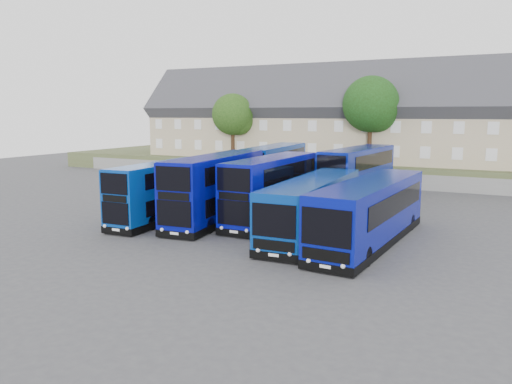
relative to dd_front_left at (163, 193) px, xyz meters
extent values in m
plane|color=#414145|center=(6.17, -1.40, -1.95)|extent=(120.00, 120.00, 0.00)
cube|color=slate|center=(6.17, 22.60, -1.20)|extent=(70.00, 0.40, 1.50)
cube|color=#4F542F|center=(6.17, 32.60, -0.95)|extent=(80.00, 20.00, 2.00)
cube|color=tan|center=(-17.83, 28.60, 3.05)|extent=(6.00, 8.00, 6.00)
cube|color=#323236|center=(-17.83, 28.60, 6.05)|extent=(6.00, 10.40, 10.40)
cube|color=brown|center=(-16.33, 28.60, 9.89)|extent=(0.60, 0.90, 1.40)
cube|color=tan|center=(-11.83, 28.60, 3.05)|extent=(6.00, 8.00, 6.00)
cube|color=#323236|center=(-11.83, 28.60, 6.05)|extent=(6.00, 10.40, 10.40)
cube|color=brown|center=(-10.33, 28.60, 9.89)|extent=(0.60, 0.90, 1.40)
cube|color=tan|center=(-5.83, 28.60, 3.05)|extent=(6.00, 8.00, 6.00)
cube|color=#323236|center=(-5.83, 28.60, 6.05)|extent=(6.00, 10.40, 10.40)
cube|color=brown|center=(-4.33, 28.60, 9.89)|extent=(0.60, 0.90, 1.40)
cube|color=tan|center=(0.17, 28.60, 3.05)|extent=(6.00, 8.00, 6.00)
cube|color=#323236|center=(0.17, 28.60, 6.05)|extent=(6.00, 10.40, 10.40)
cube|color=brown|center=(1.67, 28.60, 9.89)|extent=(0.60, 0.90, 1.40)
cube|color=tan|center=(6.17, 28.60, 3.05)|extent=(6.00, 8.00, 6.00)
cube|color=#323236|center=(6.17, 28.60, 6.05)|extent=(6.00, 10.40, 10.40)
cube|color=brown|center=(7.67, 28.60, 9.89)|extent=(0.60, 0.90, 1.40)
cube|color=tan|center=(12.17, 28.60, 3.05)|extent=(6.00, 8.00, 6.00)
cube|color=#323236|center=(12.17, 28.60, 6.05)|extent=(6.00, 10.40, 10.40)
cube|color=brown|center=(13.67, 28.60, 9.89)|extent=(0.60, 0.90, 1.40)
cube|color=tan|center=(18.17, 28.60, 3.05)|extent=(6.00, 8.00, 6.00)
cube|color=#323236|center=(18.17, 28.60, 6.05)|extent=(6.00, 10.40, 10.40)
cube|color=brown|center=(19.67, 28.60, 9.89)|extent=(0.60, 0.90, 1.40)
cube|color=#083C9E|center=(0.00, 0.03, 0.21)|extent=(2.74, 10.05, 3.63)
cube|color=black|center=(0.00, 0.03, -1.65)|extent=(2.78, 10.10, 0.45)
cube|color=black|center=(0.24, -4.98, -0.55)|extent=(1.96, 0.15, 1.36)
cube|color=black|center=(0.24, -4.98, 1.26)|extent=(1.96, 0.15, 1.27)
cylinder|color=black|center=(-0.84, -2.80, -1.45)|extent=(0.35, 1.01, 1.00)
cube|color=#070C8D|center=(3.41, 1.50, 0.47)|extent=(3.65, 11.46, 4.15)
cube|color=black|center=(3.41, 1.50, -1.65)|extent=(3.69, 11.50, 0.45)
cube|color=black|center=(3.97, -4.13, -0.37)|extent=(2.25, 0.28, 1.54)
cube|color=black|center=(3.97, -4.13, 1.68)|extent=(2.25, 0.28, 1.43)
cylinder|color=black|center=(2.63, -2.03, -1.45)|extent=(0.40, 1.02, 1.00)
cube|color=#080D9C|center=(6.80, 3.31, 0.41)|extent=(2.64, 10.97, 4.02)
cube|color=black|center=(6.80, 3.31, -1.65)|extent=(2.68, 11.01, 0.45)
cube|color=black|center=(6.87, -2.18, -0.41)|extent=(2.19, 0.09, 1.49)
cube|color=black|center=(6.87, -2.18, 1.58)|extent=(2.19, 0.09, 1.39)
cylinder|color=black|center=(5.75, 0.03, -1.45)|extent=(0.31, 1.00, 1.00)
cube|color=#083094|center=(2.41, 13.15, 0.45)|extent=(3.57, 11.35, 4.11)
cube|color=black|center=(2.41, 13.15, -1.65)|extent=(3.61, 11.39, 0.45)
cube|color=black|center=(2.93, 7.57, -0.38)|extent=(2.23, 0.27, 1.52)
cube|color=black|center=(2.93, 7.57, 1.65)|extent=(2.23, 0.27, 1.42)
cylinder|color=black|center=(1.61, 9.68, -1.45)|extent=(0.39, 1.02, 1.00)
cube|color=navy|center=(10.09, 13.04, 0.48)|extent=(3.44, 11.46, 4.17)
cube|color=black|center=(10.09, 13.04, -1.65)|extent=(3.49, 11.50, 0.45)
cube|color=black|center=(9.64, 7.38, -0.36)|extent=(2.26, 0.24, 1.54)
cube|color=black|center=(9.64, 7.38, 1.69)|extent=(2.26, 0.24, 1.44)
cylinder|color=black|center=(8.69, 9.69, -1.45)|extent=(0.38, 1.02, 1.00)
cube|color=#073692|center=(10.77, 0.72, -0.05)|extent=(3.23, 12.68, 3.10)
cube|color=black|center=(10.77, 0.72, -1.65)|extent=(3.27, 12.72, 0.45)
cube|color=black|center=(11.08, -5.58, 0.19)|extent=(2.32, 0.17, 1.68)
cylinder|color=black|center=(9.81, -3.41, -1.45)|extent=(0.35, 1.01, 1.00)
cube|color=#081295|center=(14.38, 0.36, 0.03)|extent=(3.50, 13.26, 3.26)
cube|color=black|center=(14.38, 0.36, -1.65)|extent=(3.54, 13.30, 0.45)
cube|color=black|center=(13.99, -6.21, 0.29)|extent=(2.43, 0.20, 1.75)
cylinder|color=black|center=(12.91, -3.92, -1.45)|extent=(0.36, 1.02, 1.00)
cylinder|color=#382314|center=(-7.83, 23.60, 1.92)|extent=(0.44, 0.44, 3.75)
sphere|color=#1A3C10|center=(-7.83, 23.60, 5.30)|extent=(4.80, 4.80, 4.80)
sphere|color=#1A3C10|center=(-7.23, 24.00, 4.55)|extent=(3.30, 3.30, 3.30)
cylinder|color=#382314|center=(8.17, 24.10, 2.30)|extent=(0.44, 0.44, 4.50)
sphere|color=black|center=(8.17, 24.10, 6.35)|extent=(5.76, 5.76, 5.76)
sphere|color=black|center=(8.77, 24.50, 5.45)|extent=(3.96, 3.96, 3.96)
camera|label=1|loc=(21.20, -27.36, 5.43)|focal=35.00mm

